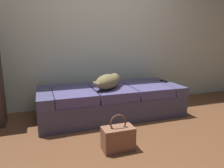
% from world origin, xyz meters
% --- Properties ---
extents(ground_plane, '(10.00, 10.00, 0.00)m').
position_xyz_m(ground_plane, '(0.00, 0.00, 0.00)').
color(ground_plane, brown).
extents(back_wall, '(6.40, 0.10, 2.80)m').
position_xyz_m(back_wall, '(0.00, 1.72, 1.40)').
color(back_wall, silver).
rests_on(back_wall, ground).
extents(couch, '(2.05, 0.86, 0.43)m').
position_xyz_m(couch, '(0.00, 1.11, 0.21)').
color(couch, '#474560').
rests_on(couch, ground).
extents(dog_tan, '(0.52, 0.49, 0.20)m').
position_xyz_m(dog_tan, '(-0.07, 1.01, 0.53)').
color(dog_tan, olive).
rests_on(dog_tan, couch).
extents(tv_remote, '(0.05, 0.15, 0.02)m').
position_xyz_m(tv_remote, '(0.92, 1.17, 0.44)').
color(tv_remote, black).
rests_on(tv_remote, couch).
extents(handbag, '(0.32, 0.18, 0.38)m').
position_xyz_m(handbag, '(-0.25, 0.14, 0.13)').
color(handbag, '#905B44').
rests_on(handbag, ground).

